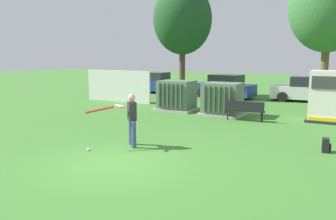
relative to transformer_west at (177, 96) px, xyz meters
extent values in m
plane|color=#3D752D|center=(2.80, -9.08, -0.79)|extent=(96.00, 96.00, 0.00)
cube|color=silver|center=(-4.98, 1.42, 0.21)|extent=(4.80, 0.12, 2.00)
cube|color=#9E9B93|center=(0.00, 0.01, -0.73)|extent=(2.10, 1.70, 0.12)
cube|color=#567056|center=(0.00, 0.01, 0.08)|extent=(1.80, 1.40, 1.50)
cube|color=#495F49|center=(-0.64, -0.75, 0.08)|extent=(0.06, 0.12, 1.27)
cube|color=#495F49|center=(-0.38, -0.75, 0.08)|extent=(0.06, 0.12, 1.27)
cube|color=#495F49|center=(-0.13, -0.75, 0.08)|extent=(0.06, 0.12, 1.27)
cube|color=#495F49|center=(0.13, -0.75, 0.08)|extent=(0.06, 0.12, 1.27)
cube|color=#495F49|center=(0.38, -0.75, 0.08)|extent=(0.06, 0.12, 1.27)
cube|color=#495F49|center=(0.64, -0.75, 0.08)|extent=(0.06, 0.12, 1.27)
cube|color=#9E9B93|center=(2.68, -0.20, -0.73)|extent=(2.10, 1.70, 0.12)
cube|color=#567056|center=(2.68, -0.20, 0.08)|extent=(1.80, 1.40, 1.50)
cube|color=#495F49|center=(2.04, -0.96, 0.08)|extent=(0.06, 0.12, 1.27)
cube|color=#495F49|center=(2.29, -0.96, 0.08)|extent=(0.06, 0.12, 1.27)
cube|color=#495F49|center=(2.55, -0.96, 0.08)|extent=(0.06, 0.12, 1.27)
cube|color=#495F49|center=(2.80, -0.96, 0.08)|extent=(0.06, 0.12, 1.27)
cube|color=#495F49|center=(3.06, -0.96, 0.08)|extent=(0.06, 0.12, 1.27)
cube|color=#495F49|center=(3.31, -0.96, 0.08)|extent=(0.06, 0.12, 1.27)
cube|color=#262626|center=(7.36, 0.42, -0.74)|extent=(1.60, 1.40, 0.10)
cube|color=silver|center=(7.36, 0.42, 0.41)|extent=(1.40, 1.20, 2.20)
cube|color=#383838|center=(7.36, -0.20, 1.02)|extent=(1.19, 0.04, 0.55)
cube|color=yellow|center=(7.36, -0.20, -0.59)|extent=(1.33, 0.04, 0.16)
cube|color=black|center=(4.08, -1.08, -0.34)|extent=(1.82, 0.51, 0.05)
cube|color=black|center=(4.10, -1.26, -0.09)|extent=(1.80, 0.15, 0.44)
cylinder|color=black|center=(3.31, -0.98, -0.58)|extent=(0.06, 0.06, 0.42)
cylinder|color=black|center=(4.84, -0.89, -0.58)|extent=(0.06, 0.06, 0.42)
cylinder|color=black|center=(3.33, -1.26, -0.58)|extent=(0.06, 0.06, 0.42)
cylinder|color=black|center=(4.86, -1.17, -0.58)|extent=(0.06, 0.06, 0.42)
cylinder|color=#384C75|center=(2.30, -7.47, -0.35)|extent=(0.16, 0.16, 0.88)
cylinder|color=#384C75|center=(1.96, -7.14, -0.35)|extent=(0.16, 0.16, 0.88)
cube|color=#262628|center=(2.13, -7.31, 0.39)|extent=(0.45, 0.45, 0.60)
sphere|color=tan|center=(2.13, -7.31, 0.84)|extent=(0.23, 0.23, 0.23)
cylinder|color=tan|center=(1.93, -7.64, 0.55)|extent=(0.32, 0.53, 0.09)
cylinder|color=tan|center=(1.80, -7.51, 0.55)|extent=(0.53, 0.31, 0.09)
cylinder|color=red|center=(1.39, -8.06, 0.48)|extent=(0.64, 0.65, 0.21)
sphere|color=red|center=(1.69, -7.76, 0.55)|extent=(0.08, 0.08, 0.08)
sphere|color=white|center=(1.24, -8.46, -0.74)|extent=(0.09, 0.09, 0.09)
cube|color=black|center=(7.82, -5.02, -0.57)|extent=(0.24, 0.34, 0.44)
cube|color=black|center=(7.95, -5.00, -0.63)|extent=(0.09, 0.23, 0.22)
cylinder|color=#4C3828|center=(-2.66, 6.00, 0.89)|extent=(0.41, 0.41, 3.36)
ellipsoid|color=#1E4723|center=(-2.66, 6.00, 4.66)|extent=(4.14, 4.14, 4.91)
cylinder|color=brown|center=(6.79, 5.15, 0.96)|extent=(0.43, 0.43, 3.50)
ellipsoid|color=#387038|center=(6.79, 5.15, 4.88)|extent=(4.30, 4.30, 5.11)
cube|color=navy|center=(-5.84, 7.12, -0.21)|extent=(4.22, 1.75, 0.80)
cube|color=#262B33|center=(-5.69, 7.12, 0.51)|extent=(2.12, 1.59, 0.64)
cylinder|color=black|center=(-7.15, 6.29, -0.47)|extent=(0.64, 0.23, 0.64)
cylinder|color=black|center=(-7.13, 7.99, -0.47)|extent=(0.64, 0.23, 0.64)
cylinder|color=black|center=(-4.55, 6.26, -0.47)|extent=(0.64, 0.23, 0.64)
cylinder|color=black|center=(-4.53, 7.96, -0.47)|extent=(0.64, 0.23, 0.64)
cube|color=navy|center=(0.29, 6.67, -0.21)|extent=(4.39, 2.23, 0.80)
cube|color=#262B33|center=(0.44, 6.65, 0.51)|extent=(2.29, 1.82, 0.64)
cylinder|color=black|center=(-1.11, 5.99, -0.47)|extent=(0.66, 0.30, 0.64)
cylinder|color=black|center=(-0.89, 7.68, -0.47)|extent=(0.66, 0.30, 0.64)
cylinder|color=black|center=(1.47, 5.66, -0.47)|extent=(0.66, 0.30, 0.64)
cylinder|color=black|center=(1.70, 7.34, -0.47)|extent=(0.66, 0.30, 0.64)
cube|color=silver|center=(5.59, 7.26, -0.21)|extent=(4.30, 1.97, 0.80)
cube|color=#262B33|center=(5.74, 7.27, 0.51)|extent=(2.20, 1.69, 0.64)
cylinder|color=black|center=(4.34, 6.33, -0.47)|extent=(0.65, 0.26, 0.64)
cylinder|color=black|center=(4.23, 8.03, -0.47)|extent=(0.65, 0.26, 0.64)
cylinder|color=black|center=(6.94, 6.50, -0.47)|extent=(0.65, 0.26, 0.64)
cylinder|color=black|center=(6.83, 8.20, -0.47)|extent=(0.65, 0.26, 0.64)
camera|label=1|loc=(8.59, -16.62, 2.22)|focal=37.34mm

